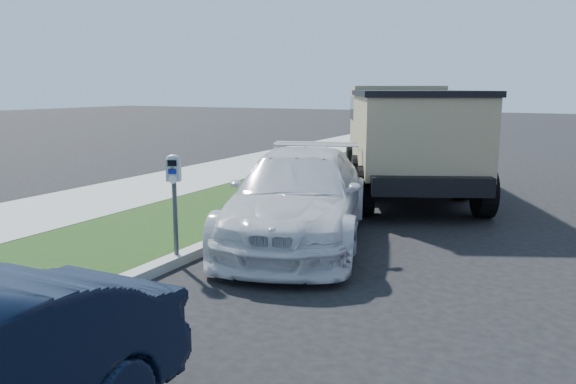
% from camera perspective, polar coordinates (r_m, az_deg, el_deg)
% --- Properties ---
extents(ground, '(120.00, 120.00, 0.00)m').
position_cam_1_polar(ground, '(7.87, 5.78, -9.22)').
color(ground, black).
rests_on(ground, ground).
extents(streetside, '(6.12, 50.00, 0.15)m').
position_cam_1_polar(streetside, '(12.42, -15.12, -1.87)').
color(streetside, gray).
rests_on(streetside, ground).
extents(parking_meter, '(0.25, 0.21, 1.54)m').
position_cam_1_polar(parking_meter, '(8.54, -11.51, 0.92)').
color(parking_meter, '#3F4247').
rests_on(parking_meter, ground).
extents(white_wagon, '(3.72, 5.80, 1.56)m').
position_cam_1_polar(white_wagon, '(9.91, 1.30, -0.37)').
color(white_wagon, silver).
rests_on(white_wagon, ground).
extents(dump_truck, '(5.11, 7.35, 2.72)m').
position_cam_1_polar(dump_truck, '(14.65, 11.89, 5.89)').
color(dump_truck, black).
rests_on(dump_truck, ground).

